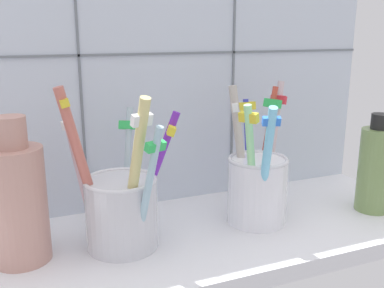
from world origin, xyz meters
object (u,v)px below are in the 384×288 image
object	(u,v)px
toothbrush_cup_left	(121,205)
ceramic_vase	(17,201)
soap_bottle	(376,168)
toothbrush_cup_right	(255,182)

from	to	relation	value
toothbrush_cup_left	ceramic_vase	xyz separation A→B (cm)	(-10.53, 0.80, 1.83)
toothbrush_cup_left	soap_bottle	bearing A→B (deg)	-5.24
toothbrush_cup_right	ceramic_vase	size ratio (longest dim) A/B	1.11
toothbrush_cup_right	soap_bottle	size ratio (longest dim) A/B	1.30
ceramic_vase	soap_bottle	xyz separation A→B (cm)	(44.35, -3.91, -0.74)
toothbrush_cup_right	ceramic_vase	world-z (taller)	toothbrush_cup_right
toothbrush_cup_left	toothbrush_cup_right	size ratio (longest dim) A/B	1.07
toothbrush_cup_right	toothbrush_cup_left	bearing A→B (deg)	-179.24
toothbrush_cup_left	ceramic_vase	world-z (taller)	toothbrush_cup_left
toothbrush_cup_left	soap_bottle	world-z (taller)	toothbrush_cup_left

